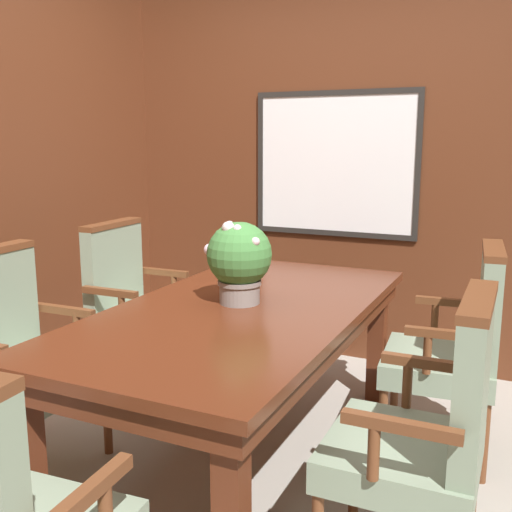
# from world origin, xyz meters

# --- Properties ---
(ground_plane) EXTENTS (14.00, 14.00, 0.00)m
(ground_plane) POSITION_xyz_m (0.00, 0.00, 0.00)
(ground_plane) COLOR #A39E93
(wall_back) EXTENTS (7.20, 0.08, 2.45)m
(wall_back) POSITION_xyz_m (-0.00, 1.73, 1.23)
(wall_back) COLOR #5B2D19
(wall_back) RESTS_ON ground_plane
(dining_table) EXTENTS (1.02, 1.99, 0.73)m
(dining_table) POSITION_xyz_m (-0.03, 0.21, 0.64)
(dining_table) COLOR #562614
(dining_table) RESTS_ON ground_plane
(chair_left_far) EXTENTS (0.51, 0.57, 1.00)m
(chair_left_far) POSITION_xyz_m (-0.94, 0.63, 0.54)
(chair_left_far) COLOR brown
(chair_left_far) RESTS_ON ground_plane
(chair_left_near) EXTENTS (0.51, 0.58, 1.00)m
(chair_left_near) POSITION_xyz_m (-0.90, -0.27, 0.54)
(chair_left_near) COLOR brown
(chair_left_near) RESTS_ON ground_plane
(chair_right_near) EXTENTS (0.50, 0.57, 1.00)m
(chair_right_near) POSITION_xyz_m (0.86, -0.24, 0.54)
(chair_right_near) COLOR brown
(chair_right_near) RESTS_ON ground_plane
(chair_right_far) EXTENTS (0.54, 0.59, 1.00)m
(chair_right_far) POSITION_xyz_m (0.85, 0.67, 0.54)
(chair_right_far) COLOR brown
(chair_right_far) RESTS_ON ground_plane
(potted_plant) EXTENTS (0.31, 0.31, 0.38)m
(potted_plant) POSITION_xyz_m (-0.06, 0.25, 0.93)
(potted_plant) COLOR gray
(potted_plant) RESTS_ON dining_table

